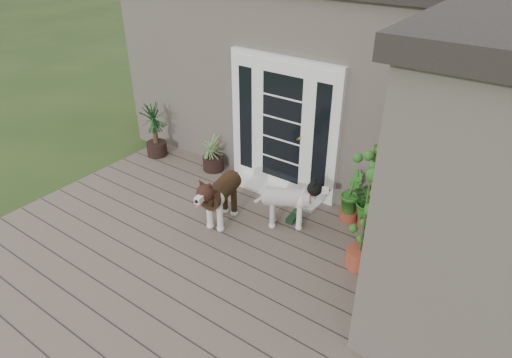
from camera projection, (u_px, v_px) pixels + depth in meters
The scene contains 15 objects.
deck at pixel (202, 267), 5.77m from camera, with size 6.20×4.60×0.12m, color #6B5B4C.
house_main at pixel (355, 73), 7.99m from camera, with size 7.40×4.00×3.10m, color #665E54.
house_wing at pixel (492, 205), 4.33m from camera, with size 1.60×2.40×3.10m, color #665E54.
door_unit at pixel (283, 126), 6.84m from camera, with size 1.90×0.14×2.15m, color white.
door_step at pixel (274, 190), 7.23m from camera, with size 1.60×0.40×0.05m, color white.
brindle_dog at pixel (222, 199), 6.34m from camera, with size 0.40×0.94×0.78m, color #392514, non-canonical shape.
white_dog at pixel (287, 205), 6.28m from camera, with size 0.36×0.83×0.69m, color white, non-canonical shape.
spider_plant at pixel (213, 153), 7.72m from camera, with size 0.61×0.61×0.66m, color #8FB670, non-canonical shape.
yucca at pixel (155, 130), 8.11m from camera, with size 0.70×0.70×1.02m, color black, non-canonical shape.
herb_a at pixel (368, 207), 6.29m from camera, with size 0.49×0.49×0.62m, color #26621C.
herb_b at pixel (350, 203), 6.45m from camera, with size 0.38×0.38×0.56m, color #184E16.
herb_c at pixel (395, 226), 6.01m from camera, with size 0.32×0.32×0.49m, color #19571F.
sapling at pixel (366, 208), 5.26m from camera, with size 0.52×0.52×1.78m, color #255719, non-canonical shape.
clog_left at pixel (293, 216), 6.55m from camera, with size 0.15×0.33×0.10m, color black, non-canonical shape.
clog_right at pixel (290, 199), 6.98m from camera, with size 0.13×0.28×0.08m, color #15361C, non-canonical shape.
Camera 1 is at (3.14, -2.76, 3.96)m, focal length 31.33 mm.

